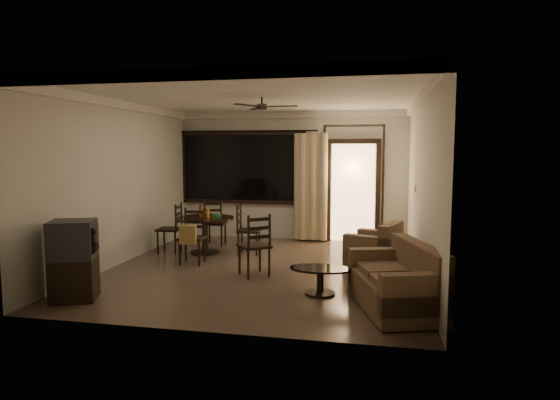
% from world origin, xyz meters
% --- Properties ---
extents(ground, '(5.50, 5.50, 0.00)m').
position_xyz_m(ground, '(0.00, 0.00, 0.00)').
color(ground, '#7F6651').
rests_on(ground, ground).
extents(room_shell, '(5.50, 6.70, 5.50)m').
position_xyz_m(room_shell, '(0.59, 1.77, 1.83)').
color(room_shell, beige).
rests_on(room_shell, ground).
extents(dining_table, '(1.11, 1.11, 0.91)m').
position_xyz_m(dining_table, '(-1.35, 0.98, 0.55)').
color(dining_table, black).
rests_on(dining_table, ground).
extents(dining_chair_west, '(0.46, 0.46, 0.95)m').
position_xyz_m(dining_chair_west, '(-2.04, 0.90, 0.28)').
color(dining_chair_west, black).
rests_on(dining_chair_west, ground).
extents(dining_chair_east, '(0.46, 0.46, 0.95)m').
position_xyz_m(dining_chair_east, '(-0.52, 1.05, 0.28)').
color(dining_chair_east, black).
rests_on(dining_chair_east, ground).
extents(dining_chair_south, '(0.46, 0.51, 0.95)m').
position_xyz_m(dining_chair_south, '(-1.28, 0.12, 0.31)').
color(dining_chair_south, black).
rests_on(dining_chair_south, ground).
extents(dining_chair_north, '(0.46, 0.46, 0.95)m').
position_xyz_m(dining_chair_north, '(-1.43, 1.76, 0.28)').
color(dining_chair_north, black).
rests_on(dining_chair_north, ground).
extents(tv_cabinet, '(0.69, 0.66, 1.05)m').
position_xyz_m(tv_cabinet, '(-2.05, -2.03, 0.53)').
color(tv_cabinet, black).
rests_on(tv_cabinet, ground).
extents(sofa, '(1.20, 1.66, 0.80)m').
position_xyz_m(sofa, '(2.11, -1.59, 0.32)').
color(sofa, '#41241E').
rests_on(sofa, ground).
extents(armchair, '(0.98, 0.98, 0.77)m').
position_xyz_m(armchair, '(1.84, 0.35, 0.32)').
color(armchair, '#41241E').
rests_on(armchair, ground).
extents(coffee_table, '(0.84, 0.50, 0.37)m').
position_xyz_m(coffee_table, '(1.09, -1.16, 0.24)').
color(coffee_table, black).
rests_on(coffee_table, ground).
extents(side_chair, '(0.61, 0.61, 0.99)m').
position_xyz_m(side_chair, '(-0.03, -0.41, 0.29)').
color(side_chair, black).
rests_on(side_chair, ground).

